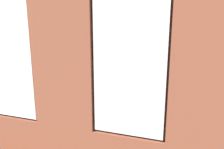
{
  "coord_description": "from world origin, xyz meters",
  "views": [
    {
      "loc": [
        -1.66,
        5.59,
        2.23
      ],
      "look_at": [
        0.1,
        0.4,
        0.97
      ],
      "focal_mm": 35.0,
      "sensor_mm": 36.0,
      "label": 1
    }
  ],
  "objects_px": {
    "papasan_chair": "(116,73)",
    "potted_plant_mid_room_small": "(140,90)",
    "couch_by_window": "(83,129)",
    "candle_jar": "(106,90)",
    "potted_plant_corner_near_left": "(211,78)",
    "tv_flatscreen": "(32,68)",
    "cup_ceramic": "(90,90)",
    "coffee_table": "(106,94)",
    "media_console": "(34,89)",
    "potted_plant_foreground_right": "(78,66)",
    "potted_plant_between_couches": "(165,117)",
    "couch_left": "(214,107)",
    "potted_plant_near_tv": "(28,88)",
    "remote_silver": "(101,90)",
    "remote_black": "(120,92)",
    "table_plant_small": "(108,90)",
    "potted_plant_by_left_couch": "(195,85)"
  },
  "relations": [
    {
      "from": "coffee_table",
      "to": "potted_plant_foreground_right",
      "type": "xyz_separation_m",
      "value": [
        2.11,
        -2.48,
        0.21
      ]
    },
    {
      "from": "potted_plant_corner_near_left",
      "to": "potted_plant_near_tv",
      "type": "height_order",
      "value": "potted_plant_near_tv"
    },
    {
      "from": "papasan_chair",
      "to": "potted_plant_corner_near_left",
      "type": "bearing_deg",
      "value": -178.08
    },
    {
      "from": "cup_ceramic",
      "to": "potted_plant_mid_room_small",
      "type": "xyz_separation_m",
      "value": [
        -1.19,
        -0.96,
        -0.15
      ]
    },
    {
      "from": "tv_flatscreen",
      "to": "potted_plant_mid_room_small",
      "type": "bearing_deg",
      "value": -166.23
    },
    {
      "from": "couch_by_window",
      "to": "potted_plant_foreground_right",
      "type": "bearing_deg",
      "value": -61.66
    },
    {
      "from": "couch_by_window",
      "to": "candle_jar",
      "type": "xyz_separation_m",
      "value": [
        0.3,
        -1.99,
        0.15
      ]
    },
    {
      "from": "potted_plant_by_left_couch",
      "to": "potted_plant_near_tv",
      "type": "bearing_deg",
      "value": 27.86
    },
    {
      "from": "couch_by_window",
      "to": "potted_plant_between_couches",
      "type": "distance_m",
      "value": 1.53
    },
    {
      "from": "couch_by_window",
      "to": "potted_plant_between_couches",
      "type": "bearing_deg",
      "value": -178.16
    },
    {
      "from": "potted_plant_corner_near_left",
      "to": "remote_black",
      "type": "bearing_deg",
      "value": 43.77
    },
    {
      "from": "couch_by_window",
      "to": "potted_plant_near_tv",
      "type": "distance_m",
      "value": 2.46
    },
    {
      "from": "potted_plant_corner_near_left",
      "to": "couch_by_window",
      "type": "bearing_deg",
      "value": 60.27
    },
    {
      "from": "couch_by_window",
      "to": "papasan_chair",
      "type": "relative_size",
      "value": 1.92
    },
    {
      "from": "cup_ceramic",
      "to": "remote_silver",
      "type": "relative_size",
      "value": 0.56
    },
    {
      "from": "couch_left",
      "to": "potted_plant_foreground_right",
      "type": "relative_size",
      "value": 2.07
    },
    {
      "from": "remote_silver",
      "to": "potted_plant_near_tv",
      "type": "bearing_deg",
      "value": 80.06
    },
    {
      "from": "candle_jar",
      "to": "potted_plant_between_couches",
      "type": "distance_m",
      "value": 2.64
    },
    {
      "from": "couch_by_window",
      "to": "coffee_table",
      "type": "bearing_deg",
      "value": -81.42
    },
    {
      "from": "coffee_table",
      "to": "papasan_chair",
      "type": "height_order",
      "value": "papasan_chair"
    },
    {
      "from": "coffee_table",
      "to": "potted_plant_mid_room_small",
      "type": "height_order",
      "value": "potted_plant_mid_room_small"
    },
    {
      "from": "potted_plant_between_couches",
      "to": "tv_flatscreen",
      "type": "bearing_deg",
      "value": -25.71
    },
    {
      "from": "candle_jar",
      "to": "potted_plant_corner_near_left",
      "type": "xyz_separation_m",
      "value": [
        -2.88,
        -2.53,
        -0.02
      ]
    },
    {
      "from": "table_plant_small",
      "to": "potted_plant_between_couches",
      "type": "xyz_separation_m",
      "value": [
        -1.66,
        1.83,
        0.23
      ]
    },
    {
      "from": "table_plant_small",
      "to": "remote_silver",
      "type": "distance_m",
      "value": 0.36
    },
    {
      "from": "potted_plant_by_left_couch",
      "to": "remote_black",
      "type": "bearing_deg",
      "value": 32.49
    },
    {
      "from": "potted_plant_near_tv",
      "to": "potted_plant_by_left_couch",
      "type": "relative_size",
      "value": 1.61
    },
    {
      "from": "remote_silver",
      "to": "potted_plant_foreground_right",
      "type": "distance_m",
      "value": 3.08
    },
    {
      "from": "cup_ceramic",
      "to": "couch_left",
      "type": "bearing_deg",
      "value": -177.14
    },
    {
      "from": "remote_silver",
      "to": "potted_plant_between_couches",
      "type": "height_order",
      "value": "potted_plant_between_couches"
    },
    {
      "from": "remote_silver",
      "to": "couch_by_window",
      "type": "bearing_deg",
      "value": 153.91
    },
    {
      "from": "cup_ceramic",
      "to": "tv_flatscreen",
      "type": "distance_m",
      "value": 2.06
    },
    {
      "from": "potted_plant_between_couches",
      "to": "potted_plant_near_tv",
      "type": "relative_size",
      "value": 1.05
    },
    {
      "from": "couch_by_window",
      "to": "potted_plant_foreground_right",
      "type": "height_order",
      "value": "potted_plant_foreground_right"
    },
    {
      "from": "couch_by_window",
      "to": "media_console",
      "type": "bearing_deg",
      "value": -37.13
    },
    {
      "from": "papasan_chair",
      "to": "cup_ceramic",
      "type": "bearing_deg",
      "value": 91.24
    },
    {
      "from": "potted_plant_mid_room_small",
      "to": "potted_plant_by_left_couch",
      "type": "height_order",
      "value": "potted_plant_by_left_couch"
    },
    {
      "from": "media_console",
      "to": "potted_plant_foreground_right",
      "type": "height_order",
      "value": "potted_plant_foreground_right"
    },
    {
      "from": "coffee_table",
      "to": "candle_jar",
      "type": "relative_size",
      "value": 12.68
    },
    {
      "from": "tv_flatscreen",
      "to": "potted_plant_between_couches",
      "type": "bearing_deg",
      "value": 154.29
    },
    {
      "from": "papasan_chair",
      "to": "potted_plant_mid_room_small",
      "type": "xyz_separation_m",
      "value": [
        -1.25,
        1.57,
        -0.11
      ]
    },
    {
      "from": "remote_silver",
      "to": "media_console",
      "type": "height_order",
      "value": "media_console"
    },
    {
      "from": "couch_left",
      "to": "remote_silver",
      "type": "height_order",
      "value": "couch_left"
    },
    {
      "from": "papasan_chair",
      "to": "potted_plant_foreground_right",
      "type": "height_order",
      "value": "potted_plant_foreground_right"
    },
    {
      "from": "potted_plant_foreground_right",
      "to": "potted_plant_between_couches",
      "type": "xyz_separation_m",
      "value": [
        -3.87,
        4.42,
        0.19
      ]
    },
    {
      "from": "coffee_table",
      "to": "papasan_chair",
      "type": "bearing_deg",
      "value": -79.13
    },
    {
      "from": "remote_black",
      "to": "remote_silver",
      "type": "xyz_separation_m",
      "value": [
        0.55,
        0.04,
        0.0
      ]
    },
    {
      "from": "potted_plant_mid_room_small",
      "to": "potted_plant_foreground_right",
      "type": "bearing_deg",
      "value": -29.4
    },
    {
      "from": "tv_flatscreen",
      "to": "papasan_chair",
      "type": "xyz_separation_m",
      "value": [
        -1.95,
        -2.35,
        -0.49
      ]
    },
    {
      "from": "potted_plant_between_couches",
      "to": "candle_jar",
      "type": "bearing_deg",
      "value": -47.8
    }
  ]
}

